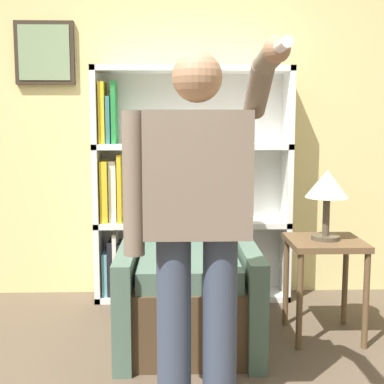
% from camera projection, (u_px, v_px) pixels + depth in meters
% --- Properties ---
extents(wall_back, '(8.00, 0.11, 2.80)m').
position_uv_depth(wall_back, '(164.00, 109.00, 3.99)').
color(wall_back, '#DBCC84').
rests_on(wall_back, ground_plane).
extents(bookcase, '(1.42, 0.28, 1.70)m').
position_uv_depth(bookcase, '(176.00, 188.00, 3.92)').
color(bookcase, white).
rests_on(bookcase, ground_plane).
extents(armchair, '(0.80, 0.95, 1.16)m').
position_uv_depth(armchair, '(188.00, 281.00, 3.24)').
color(armchair, '#4C3823').
rests_on(armchair, ground_plane).
extents(person_standing, '(0.59, 0.78, 1.59)m').
position_uv_depth(person_standing, '(197.00, 215.00, 2.26)').
color(person_standing, '#384256').
rests_on(person_standing, ground_plane).
extents(side_table, '(0.44, 0.44, 0.60)m').
position_uv_depth(side_table, '(325.00, 257.00, 3.22)').
color(side_table, brown).
rests_on(side_table, ground_plane).
extents(table_lamp, '(0.26, 0.26, 0.42)m').
position_uv_depth(table_lamp, '(327.00, 188.00, 3.17)').
color(table_lamp, '#4C4233').
rests_on(table_lamp, side_table).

